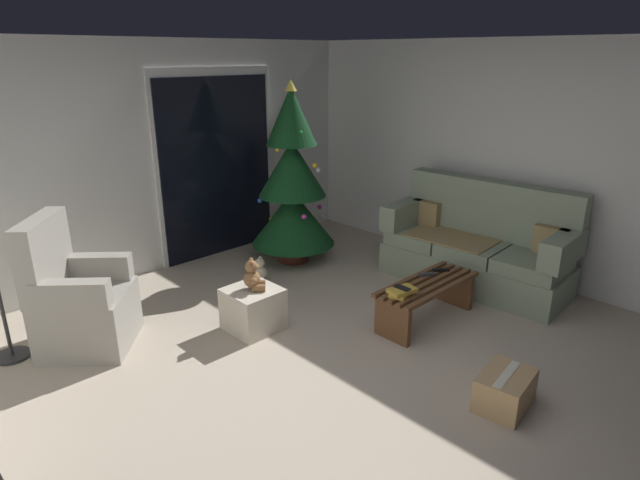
% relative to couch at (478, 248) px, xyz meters
% --- Properties ---
extents(ground_plane, '(7.00, 7.00, 0.00)m').
position_rel_couch_xyz_m(ground_plane, '(-2.32, -0.28, -0.40)').
color(ground_plane, '#B2A38E').
extents(wall_back, '(5.72, 0.12, 2.50)m').
position_rel_couch_xyz_m(wall_back, '(-2.32, 2.78, 0.85)').
color(wall_back, silver).
rests_on(wall_back, ground).
extents(wall_right, '(0.12, 6.00, 2.50)m').
position_rel_couch_xyz_m(wall_right, '(0.54, -0.28, 0.85)').
color(wall_right, silver).
rests_on(wall_right, ground).
extents(patio_door_frame, '(1.60, 0.02, 2.20)m').
position_rel_couch_xyz_m(patio_door_frame, '(-1.40, 2.71, 0.70)').
color(patio_door_frame, silver).
rests_on(patio_door_frame, ground).
extents(patio_door_glass, '(1.50, 0.02, 2.10)m').
position_rel_couch_xyz_m(patio_door_glass, '(-1.40, 2.69, 0.65)').
color(patio_door_glass, black).
rests_on(patio_door_glass, ground).
extents(couch, '(0.90, 1.98, 1.08)m').
position_rel_couch_xyz_m(couch, '(0.00, 0.00, 0.00)').
color(couch, gray).
rests_on(couch, ground).
extents(coffee_table, '(1.10, 0.40, 0.39)m').
position_rel_couch_xyz_m(coffee_table, '(-1.11, -0.14, -0.14)').
color(coffee_table, brown).
rests_on(coffee_table, ground).
extents(remote_graphite, '(0.16, 0.11, 0.02)m').
position_rel_couch_xyz_m(remote_graphite, '(-0.99, -0.04, 0.00)').
color(remote_graphite, '#333338').
rests_on(remote_graphite, coffee_table).
extents(remote_black, '(0.15, 0.13, 0.02)m').
position_rel_couch_xyz_m(remote_black, '(-0.80, -0.07, 0.00)').
color(remote_black, black).
rests_on(remote_black, coffee_table).
extents(book_stack, '(0.26, 0.19, 0.07)m').
position_rel_couch_xyz_m(book_stack, '(-1.50, -0.15, 0.02)').
color(book_stack, '#B79333').
rests_on(book_stack, coffee_table).
extents(cell_phone, '(0.08, 0.15, 0.01)m').
position_rel_couch_xyz_m(cell_phone, '(-1.50, -0.15, 0.06)').
color(cell_phone, black).
rests_on(cell_phone, book_stack).
extents(christmas_tree, '(0.97, 0.98, 2.08)m').
position_rel_couch_xyz_m(christmas_tree, '(-0.97, 1.85, 0.52)').
color(christmas_tree, '#4C1E19').
rests_on(christmas_tree, ground).
extents(armchair, '(0.97, 0.97, 1.13)m').
position_rel_couch_xyz_m(armchair, '(-3.54, 1.62, 0.00)').
color(armchair, gray).
rests_on(armchair, ground).
extents(ottoman, '(0.44, 0.44, 0.38)m').
position_rel_couch_xyz_m(ottoman, '(-2.33, 0.85, -0.21)').
color(ottoman, beige).
rests_on(ottoman, ground).
extents(teddy_bear_chestnut, '(0.22, 0.21, 0.29)m').
position_rel_couch_xyz_m(teddy_bear_chestnut, '(-2.32, 0.85, 0.10)').
color(teddy_bear_chestnut, brown).
rests_on(teddy_bear_chestnut, ottoman).
extents(teddy_bear_cream_by_tree, '(0.21, 0.22, 0.29)m').
position_rel_couch_xyz_m(teddy_bear_cream_by_tree, '(-1.66, 1.63, -0.28)').
color(teddy_bear_cream_by_tree, beige).
rests_on(teddy_bear_cream_by_tree, ground).
extents(cardboard_box_taped_mid_floor, '(0.47, 0.37, 0.25)m').
position_rel_couch_xyz_m(cardboard_box_taped_mid_floor, '(-1.75, -1.26, -0.27)').
color(cardboard_box_taped_mid_floor, tan).
rests_on(cardboard_box_taped_mid_floor, ground).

